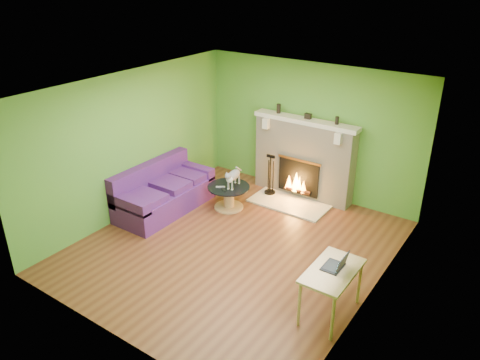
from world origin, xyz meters
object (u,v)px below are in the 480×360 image
(sofa, at_px, (163,193))
(cat, at_px, (234,177))
(coffee_table, at_px, (229,195))
(desk, at_px, (332,275))

(sofa, height_order, cat, sofa)
(sofa, xyz_separation_m, cat, (1.07, 0.78, 0.30))
(coffee_table, bearing_deg, cat, 32.01)
(desk, xyz_separation_m, cat, (-2.74, 1.70, 0.02))
(desk, bearing_deg, sofa, 166.48)
(coffee_table, height_order, desk, desk)
(sofa, xyz_separation_m, desk, (3.81, -0.92, 0.28))
(sofa, distance_m, desk, 3.93)
(cat, bearing_deg, sofa, -154.03)
(desk, distance_m, cat, 3.22)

